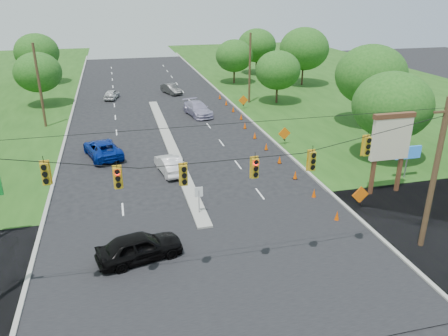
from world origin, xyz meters
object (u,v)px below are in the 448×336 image
object	(u,v)px
pylon_sign	(393,141)
black_sedan	(140,247)
blue_pickup	(103,149)
white_sedan	(169,164)

from	to	relation	value
pylon_sign	black_sedan	world-z (taller)	pylon_sign
pylon_sign	blue_pickup	xyz separation A→B (m)	(-20.64, 12.72, -3.22)
pylon_sign	white_sedan	size ratio (longest dim) A/B	1.40
white_sedan	blue_pickup	xyz separation A→B (m)	(-5.36, 5.13, 0.06)
blue_pickup	pylon_sign	bearing A→B (deg)	133.53
white_sedan	blue_pickup	bearing A→B (deg)	-52.87
blue_pickup	white_sedan	bearing A→B (deg)	121.44
pylon_sign	black_sedan	bearing A→B (deg)	-166.24
white_sedan	pylon_sign	bearing A→B (deg)	144.46
pylon_sign	blue_pickup	size ratio (longest dim) A/B	1.09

